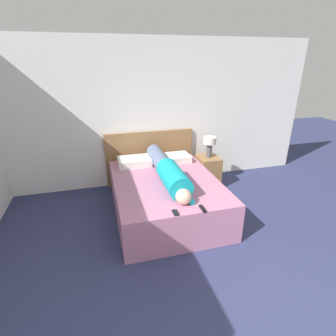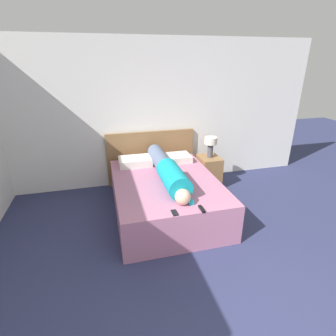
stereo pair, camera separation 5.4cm
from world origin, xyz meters
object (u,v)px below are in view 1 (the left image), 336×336
pillow_second (175,158)px  tv_remote (203,209)px  bed (165,196)px  person_lying (168,171)px  cell_phone (176,213)px  nightstand (208,171)px  pillow_near_headboard (135,162)px  table_lamp (210,143)px

pillow_second → tv_remote: 1.64m
bed → person_lying: (0.03, -0.01, 0.42)m
person_lying → cell_phone: (-0.16, -0.92, -0.14)m
pillow_second → tv_remote: bearing=-94.9°
nightstand → cell_phone: size_ratio=4.42×
pillow_second → cell_phone: bearing=-106.4°
bed → cell_phone: bearing=-97.5°
pillow_near_headboard → cell_phone: 1.64m
pillow_second → nightstand: bearing=-0.2°
nightstand → person_lying: (-0.97, -0.71, 0.42)m
person_lying → pillow_near_headboard: 0.81m
bed → person_lying: size_ratio=1.11×
table_lamp → cell_phone: (-1.13, -1.62, -0.27)m
pillow_near_headboard → tv_remote: (0.57, -1.63, -0.05)m
table_lamp → tv_remote: table_lamp is taller
cell_phone → pillow_second: bearing=73.6°
pillow_second → tv_remote: (-0.14, -1.63, -0.05)m
bed → cell_phone: cell_phone is taller
cell_phone → bed: bearing=82.5°
table_lamp → person_lying: table_lamp is taller
nightstand → person_lying: bearing=-144.1°
bed → table_lamp: size_ratio=5.33×
person_lying → tv_remote: 0.95m
table_lamp → person_lying: (-0.97, -0.71, -0.13)m
pillow_near_headboard → nightstand: bearing=-0.1°
pillow_second → cell_phone: size_ratio=3.98×
bed → table_lamp: (1.01, 0.70, 0.56)m
tv_remote → cell_phone: tv_remote is taller
pillow_near_headboard → bed: bearing=-63.1°
person_lying → cell_phone: 0.94m
nightstand → tv_remote: bearing=-115.9°
table_lamp → person_lying: size_ratio=0.21×
bed → table_lamp: 1.35m
bed → person_lying: person_lying is taller
pillow_near_headboard → cell_phone: (0.23, -1.63, -0.06)m
table_lamp → pillow_near_headboard: table_lamp is taller
bed → pillow_near_headboard: pillow_near_headboard is taller
bed → pillow_near_headboard: 0.86m
bed → person_lying: 0.42m
table_lamp → cell_phone: table_lamp is taller
nightstand → pillow_near_headboard: size_ratio=1.06×
bed → nightstand: bearing=34.7°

